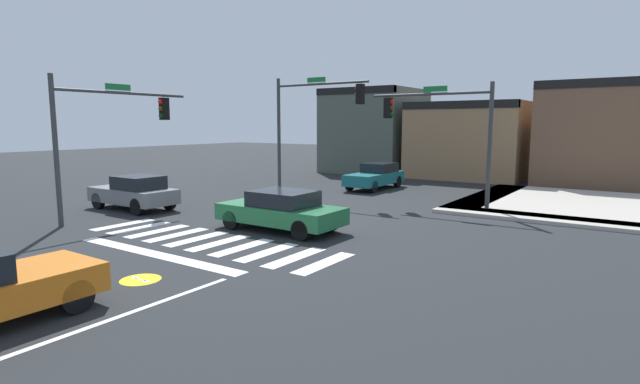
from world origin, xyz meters
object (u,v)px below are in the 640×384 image
at_px(traffic_signal_southwest, 110,122).
at_px(car_teal, 376,176).
at_px(traffic_signal_northwest, 311,113).
at_px(car_gray, 134,192).
at_px(traffic_signal_northeast, 441,122).
at_px(car_green, 281,210).

bearing_deg(traffic_signal_southwest, car_teal, -17.80).
bearing_deg(traffic_signal_northwest, car_teal, 72.69).
xyz_separation_m(traffic_signal_northwest, car_gray, (-3.97, -7.72, -3.50)).
xyz_separation_m(traffic_signal_northeast, traffic_signal_southwest, (-9.77, -9.72, -0.03)).
relative_size(car_green, car_teal, 1.03).
xyz_separation_m(traffic_signal_northeast, traffic_signal_northwest, (-6.75, -0.44, 0.45)).
xyz_separation_m(traffic_signal_southwest, car_teal, (4.42, 13.76, -3.03)).
distance_m(traffic_signal_southwest, car_green, 7.87).
relative_size(car_gray, car_green, 0.91).
relative_size(traffic_signal_northeast, car_teal, 1.26).
distance_m(traffic_signal_southwest, car_gray, 3.53).
distance_m(traffic_signal_northeast, car_teal, 7.37).
bearing_deg(car_teal, traffic_signal_southwest, -17.80).
bearing_deg(traffic_signal_northwest, traffic_signal_northeast, 3.72).
bearing_deg(car_green, traffic_signal_northwest, -61.68).
relative_size(traffic_signal_southwest, car_green, 1.30).
height_order(traffic_signal_southwest, car_green, traffic_signal_southwest).
xyz_separation_m(traffic_signal_northwest, car_teal, (1.40, 4.48, -3.51)).
relative_size(traffic_signal_northeast, car_gray, 1.35).
relative_size(traffic_signal_northwest, car_teal, 1.38).
distance_m(car_gray, car_teal, 13.32).
xyz_separation_m(traffic_signal_southwest, traffic_signal_northwest, (3.02, 9.28, 0.48)).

